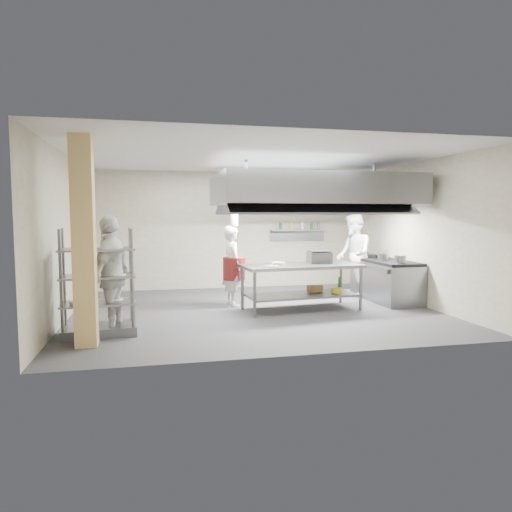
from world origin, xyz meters
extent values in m
plane|color=#39393B|center=(0.00, 0.00, 0.00)|extent=(7.00, 7.00, 0.00)
plane|color=silver|center=(0.00, 0.00, 3.00)|extent=(7.00, 7.00, 0.00)
plane|color=#9E947D|center=(0.00, 3.00, 1.50)|extent=(7.00, 0.00, 7.00)
plane|color=#9E947D|center=(-3.50, 0.00, 1.50)|extent=(0.00, 6.00, 6.00)
plane|color=#9E947D|center=(3.50, 0.00, 1.50)|extent=(0.00, 6.00, 6.00)
cube|color=#DEBB72|center=(-2.90, -1.90, 1.50)|extent=(0.30, 0.30, 3.00)
cube|color=gray|center=(1.30, 0.40, 2.40)|extent=(4.00, 2.50, 0.60)
cube|color=white|center=(0.40, 0.40, 2.08)|extent=(1.60, 0.12, 0.04)
cube|color=white|center=(2.20, 0.40, 2.08)|extent=(1.60, 0.12, 0.04)
cube|color=gray|center=(1.80, 2.84, 1.50)|extent=(1.50, 0.28, 0.04)
cube|color=gray|center=(0.91, -0.12, 0.88)|extent=(2.45, 1.20, 0.06)
cube|color=slate|center=(0.91, -0.12, 0.30)|extent=(2.25, 1.09, 0.04)
cube|color=slate|center=(3.08, 0.50, 0.42)|extent=(0.80, 2.00, 0.84)
cube|color=black|center=(3.08, 0.50, 0.87)|extent=(0.78, 1.96, 0.06)
imported|color=silver|center=(-0.36, 0.61, 0.84)|extent=(0.51, 0.67, 1.67)
imported|color=silver|center=(2.60, 1.14, 0.97)|extent=(0.88, 1.05, 1.93)
imported|color=white|center=(-2.60, -1.23, 0.94)|extent=(0.79, 1.19, 1.88)
cube|color=slate|center=(1.36, 0.09, 1.02)|extent=(0.45, 0.35, 0.22)
cube|color=olive|center=(1.28, 0.10, 0.38)|extent=(0.29, 0.21, 0.12)
cylinder|color=slate|center=(2.97, 0.42, 0.98)|extent=(0.22, 0.22, 0.15)
cylinder|color=white|center=(-2.80, -1.31, 0.54)|extent=(0.28, 0.28, 0.05)
camera|label=1|loc=(-1.89, -8.73, 1.87)|focal=32.00mm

